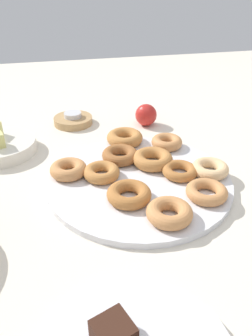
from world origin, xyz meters
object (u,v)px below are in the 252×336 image
(donut_5, at_px, (169,213))
(donut_6, at_px, (167,142))
(donut_10, at_px, (210,169))
(fruit_bowl, at_px, (0,146))
(donut_3, at_px, (68,169))
(donut_4, at_px, (207,192))
(candle_holder, at_px, (73,120))
(tealight, at_px, (73,115))
(donut_9, at_px, (180,171))
(brownie_far, at_px, (113,333))
(donut_2, at_px, (129,194))
(donut_7, at_px, (125,138))
(donut_0, at_px, (120,155))
(donut_1, at_px, (102,172))
(donut_8, at_px, (153,159))
(donut_plate, at_px, (139,180))
(apple, at_px, (146,115))

(donut_5, height_order, donut_6, donut_5)
(donut_5, height_order, donut_10, donut_5)
(donut_6, distance_m, fruit_bowl, 0.44)
(donut_3, bearing_deg, donut_4, -118.85)
(candle_holder, relative_size, tealight, 2.22)
(donut_3, height_order, donut_6, donut_3)
(donut_9, xyz_separation_m, brownie_far, (-0.35, 0.22, 0.00))
(fruit_bowl, bearing_deg, donut_4, -126.54)
(donut_2, relative_size, donut_4, 1.06)
(donut_7, bearing_deg, candle_holder, 32.72)
(donut_9, bearing_deg, donut_5, 152.16)
(donut_2, bearing_deg, donut_3, 42.39)
(donut_0, xyz_separation_m, donut_3, (-0.04, 0.13, 0.00))
(donut_1, bearing_deg, donut_4, -121.45)
(donut_8, bearing_deg, donut_10, -120.54)
(donut_3, xyz_separation_m, donut_4, (-0.15, -0.27, -0.00))
(donut_4, height_order, brownie_far, brownie_far)
(donut_5, distance_m, donut_6, 0.29)
(brownie_far, relative_size, tealight, 0.87)
(donut_2, relative_size, brownie_far, 1.96)
(donut_3, height_order, donut_5, same)
(donut_plate, distance_m, donut_8, 0.07)
(donut_plate, xyz_separation_m, donut_1, (0.02, 0.08, 0.02))
(donut_2, height_order, donut_3, donut_3)
(apple, bearing_deg, donut_9, 178.17)
(brownie_far, bearing_deg, donut_3, 3.49)
(brownie_far, bearing_deg, apple, -19.12)
(donut_1, distance_m, donut_10, 0.25)
(donut_4, height_order, donut_7, donut_7)
(donut_4, height_order, donut_10, donut_10)
(donut_8, bearing_deg, donut_5, 172.20)
(tealight, bearing_deg, donut_6, -136.44)
(donut_2, height_order, tealight, donut_2)
(donut_plate, bearing_deg, candle_holder, 17.48)
(donut_2, xyz_separation_m, tealight, (0.44, 0.08, 0.00))
(donut_2, distance_m, donut_9, 0.15)
(donut_1, height_order, donut_7, donut_7)
(donut_plate, distance_m, donut_9, 0.10)
(donut_2, relative_size, donut_5, 1.03)
(apple, bearing_deg, donut_7, 143.74)
(donut_8, height_order, apple, apple)
(donut_3, distance_m, brownie_far, 0.41)
(donut_2, bearing_deg, brownie_far, 162.94)
(donut_5, xyz_separation_m, donut_6, (0.28, -0.09, -0.00))
(donut_8, height_order, donut_10, donut_8)
(donut_6, xyz_separation_m, donut_10, (-0.15, -0.05, -0.00))
(brownie_far, bearing_deg, donut_0, -13.02)
(donut_5, bearing_deg, apple, -10.40)
(donut_0, distance_m, tealight, 0.29)
(donut_9, relative_size, brownie_far, 1.72)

